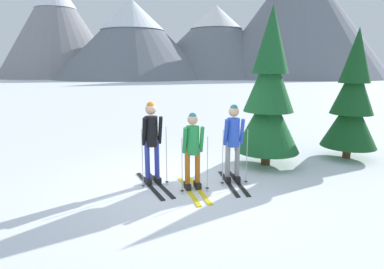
# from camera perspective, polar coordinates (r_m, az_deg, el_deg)

# --- Properties ---
(ground_plane) EXTENTS (400.00, 400.00, 0.00)m
(ground_plane) POSITION_cam_1_polar(r_m,az_deg,el_deg) (7.07, -1.37, -8.92)
(ground_plane) COLOR white
(skier_in_black) EXTENTS (0.99, 1.74, 1.83)m
(skier_in_black) POSITION_cam_1_polar(r_m,az_deg,el_deg) (6.82, -7.34, -0.87)
(skier_in_black) COLOR black
(skier_in_black) RESTS_ON ground
(skier_in_green) EXTENTS (0.68, 1.61, 1.64)m
(skier_in_green) POSITION_cam_1_polar(r_m,az_deg,el_deg) (6.49, 0.11, -2.60)
(skier_in_green) COLOR yellow
(skier_in_green) RESTS_ON ground
(skier_in_blue) EXTENTS (0.61, 1.59, 1.76)m
(skier_in_blue) POSITION_cam_1_polar(r_m,az_deg,el_deg) (6.95, 7.46, -0.79)
(skier_in_blue) COLOR black
(skier_in_blue) RESTS_ON ground
(pine_tree_near) EXTENTS (1.49, 1.49, 3.59)m
(pine_tree_near) POSITION_cam_1_polar(r_m,az_deg,el_deg) (9.74, 27.15, 5.52)
(pine_tree_near) COLOR #51381E
(pine_tree_near) RESTS_ON ground
(pine_tree_mid) EXTENTS (1.67, 1.67, 4.04)m
(pine_tree_mid) POSITION_cam_1_polar(r_m,az_deg,el_deg) (8.27, 13.82, 6.97)
(pine_tree_mid) COLOR #51381E
(pine_tree_mid) RESTS_ON ground
(mountain_ridge_distant) EXTENTS (95.04, 45.27, 28.94)m
(mountain_ridge_distant) POSITION_cam_1_polar(r_m,az_deg,el_deg) (80.79, 3.13, 18.89)
(mountain_ridge_distant) COLOR gray
(mountain_ridge_distant) RESTS_ON ground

